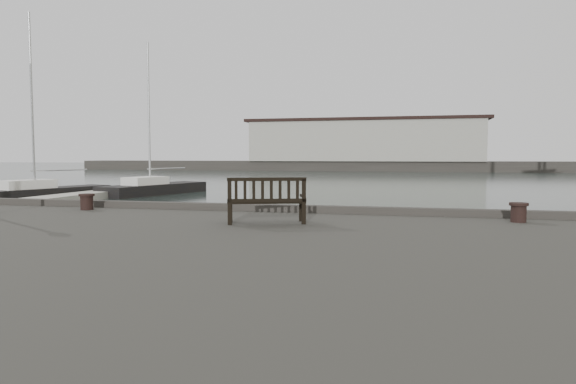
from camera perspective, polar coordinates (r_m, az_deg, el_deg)
name	(u,v)px	position (r m, az deg, el deg)	size (l,w,h in m)	color
ground	(335,273)	(13.41, 5.30, -8.93)	(400.00, 400.00, 0.00)	black
breakwater	(381,150)	(105.13, 10.30, 4.65)	(140.00, 9.50, 12.20)	#383530
bench	(267,209)	(10.98, -2.40, -1.91)	(1.75, 1.08, 0.95)	black
bollard_left	(87,202)	(14.77, -21.46, -1.02)	(0.41, 0.41, 0.43)	black
bollard_right	(519,212)	(12.24, 24.24, -2.09)	(0.40, 0.40, 0.42)	black
yacht_b	(42,196)	(39.26, -25.68, -0.41)	(4.92, 10.19, 13.20)	black
yacht_d	(155,191)	(41.90, -14.59, 0.09)	(5.00, 10.20, 12.35)	black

